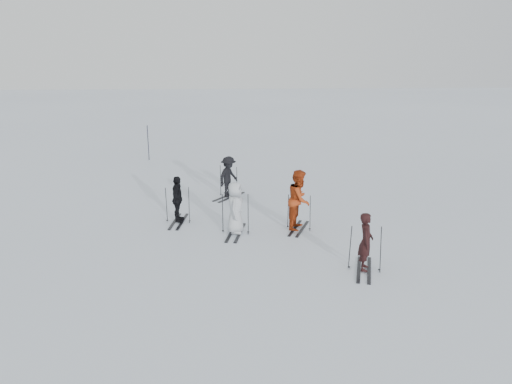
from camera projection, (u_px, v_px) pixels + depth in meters
The scene contains 12 objects.
ground at pixel (258, 232), 15.35m from camera, with size 120.00×120.00×0.00m, color silver.
skier_near_dark at pixel (366, 243), 12.48m from camera, with size 0.55×0.36×1.50m, color black.
skier_red at pixel (299, 200), 15.37m from camera, with size 0.91×0.71×1.87m, color #A03512.
skier_grey at pixel (235, 208), 15.06m from camera, with size 0.77×0.50×1.58m, color #AFB4B9.
skier_uphill_left at pixel (178, 200), 16.06m from camera, with size 0.88×0.37×1.50m, color black.
skier_uphill_far at pixel (229, 177), 18.83m from camera, with size 1.00×0.57×1.54m, color black.
skis_near_dark at pixel (365, 248), 12.52m from camera, with size 0.89×1.68×1.23m, color black, non-canonical shape.
skis_red at pixel (299, 211), 15.47m from camera, with size 0.83×1.57×1.15m, color black, non-canonical shape.
skis_grey at pixel (235, 213), 15.10m from camera, with size 0.93×1.76×1.28m, color black, non-canonical shape.
skis_uphill_left at pixel (178, 204), 16.10m from camera, with size 0.88×1.66×1.21m, color black, non-canonical shape.
skis_uphill_far at pixel (229, 181), 18.87m from camera, with size 0.90×1.71×1.25m, color black, non-canonical shape.
piste_marker at pixel (148, 143), 25.30m from camera, with size 0.04×0.04×1.76m, color black.
Camera 1 is at (-0.91, -14.41, 5.38)m, focal length 35.00 mm.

